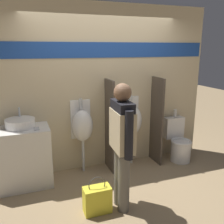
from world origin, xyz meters
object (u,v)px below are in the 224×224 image
shopping_bag (97,199)px  urinal_near_counter (82,126)px  urinal_far (132,120)px  cell_phone (37,129)px  sink_basin (20,123)px  person_in_vest (122,139)px  toilet (178,143)px

shopping_bag → urinal_near_counter: bearing=85.2°
urinal_near_counter → urinal_far: 0.88m
urinal_near_counter → shopping_bag: 1.29m
shopping_bag → cell_phone: bearing=124.9°
urinal_near_counter → urinal_far: same height
cell_phone → urinal_near_counter: 0.76m
sink_basin → person_in_vest: bearing=-42.2°
cell_phone → person_in_vest: bearing=-43.4°
cell_phone → urinal_far: size_ratio=0.11×
cell_phone → toilet: size_ratio=0.15×
urinal_near_counter → toilet: bearing=-5.0°
toilet → shopping_bag: size_ratio=1.87×
sink_basin → urinal_near_counter: size_ratio=0.34×
person_in_vest → shopping_bag: 0.83m
urinal_far → toilet: urinal_far is taller
urinal_near_counter → cell_phone: bearing=-161.1°
urinal_far → toilet: size_ratio=1.35×
urinal_near_counter → person_in_vest: 1.17m
urinal_far → shopping_bag: (-0.97, -1.13, -0.62)m
urinal_near_counter → toilet: 1.82m
urinal_near_counter → person_in_vest: person_in_vest is taller
toilet → sink_basin: bearing=178.6°
sink_basin → person_in_vest: (1.16, -1.05, -0.02)m
cell_phone → urinal_near_counter: urinal_near_counter is taller
sink_basin → shopping_bag: size_ratio=0.86×
sink_basin → toilet: bearing=-1.4°
shopping_bag → urinal_far: bearing=49.3°
cell_phone → urinal_far: bearing=8.8°
urinal_far → sink_basin: bearing=-177.2°
shopping_bag → sink_basin: bearing=128.6°
toilet → urinal_far: bearing=170.2°
toilet → shopping_bag: 2.10m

